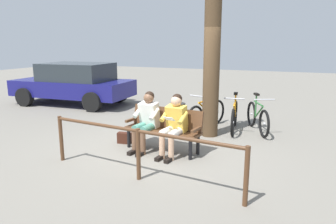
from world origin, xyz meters
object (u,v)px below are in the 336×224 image
(person_companion, at_px, (147,118))
(bicycle_red, at_px, (234,116))
(litter_bin, at_px, (178,119))
(tree_trunk, at_px, (212,56))
(parked_car, at_px, (74,83))
(person_reading, at_px, (174,122))
(handbag, at_px, (124,138))
(bicycle_purple, at_px, (207,114))
(bench, at_px, (164,126))
(bicycle_silver, at_px, (257,117))

(person_companion, relative_size, bicycle_red, 0.72)
(litter_bin, bearing_deg, tree_trunk, -159.55)
(tree_trunk, bearing_deg, parked_car, -18.83)
(person_reading, bearing_deg, tree_trunk, -93.60)
(person_companion, height_order, handbag, person_companion)
(tree_trunk, relative_size, bicycle_purple, 2.32)
(litter_bin, xyz_separation_m, bicycle_purple, (-0.44, -0.93, -0.03))
(litter_bin, bearing_deg, handbag, 51.42)
(person_reading, relative_size, parked_car, 0.28)
(person_companion, relative_size, handbag, 4.00)
(bicycle_red, xyz_separation_m, parked_car, (5.97, -1.21, 0.41))
(bench, relative_size, bicycle_purple, 1.02)
(litter_bin, relative_size, bicycle_purple, 0.48)
(bicycle_silver, bearing_deg, parked_car, -124.18)
(bench, relative_size, person_reading, 1.37)
(litter_bin, relative_size, bicycle_silver, 0.50)
(tree_trunk, height_order, parked_car, tree_trunk)
(bicycle_silver, bearing_deg, person_reading, -53.18)
(bicycle_red, bearing_deg, tree_trunk, -40.94)
(person_reading, height_order, litter_bin, person_reading)
(person_companion, height_order, bicycle_silver, person_companion)
(bench, xyz_separation_m, person_companion, (0.33, 0.13, 0.16))
(bench, height_order, parked_car, parked_car)
(bench, height_order, bicycle_purple, bicycle_purple)
(bicycle_purple, bearing_deg, parked_car, -85.17)
(bench, bearing_deg, litter_bin, -76.58)
(bicycle_red, bearing_deg, bench, -34.46)
(litter_bin, distance_m, bicycle_silver, 2.00)
(bicycle_silver, relative_size, parked_car, 0.36)
(person_companion, relative_size, bicycle_silver, 0.77)
(bench, xyz_separation_m, bicycle_red, (-1.03, -2.03, -0.15))
(bench, bearing_deg, bicycle_silver, -119.60)
(bench, bearing_deg, person_companion, 27.29)
(parked_car, bearing_deg, tree_trunk, 157.60)
(bicycle_silver, relative_size, bicycle_purple, 0.96)
(person_reading, distance_m, person_companion, 0.64)
(tree_trunk, relative_size, bicycle_red, 2.24)
(tree_trunk, bearing_deg, bicycle_purple, -67.75)
(person_companion, bearing_deg, bicycle_red, -115.56)
(person_companion, bearing_deg, bicycle_silver, -123.37)
(tree_trunk, relative_size, parked_car, 0.87)
(handbag, distance_m, bicycle_silver, 3.32)
(litter_bin, bearing_deg, bench, 96.67)
(person_companion, xyz_separation_m, bicycle_silver, (-1.91, -2.27, -0.30))
(litter_bin, relative_size, bicycle_red, 0.46)
(tree_trunk, xyz_separation_m, parked_car, (5.53, -1.89, -1.10))
(bicycle_purple, bearing_deg, person_reading, 17.58)
(litter_bin, bearing_deg, parked_car, -24.07)
(person_reading, xyz_separation_m, person_companion, (0.64, -0.08, -0.00))
(tree_trunk, xyz_separation_m, litter_bin, (0.71, 0.27, -1.49))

